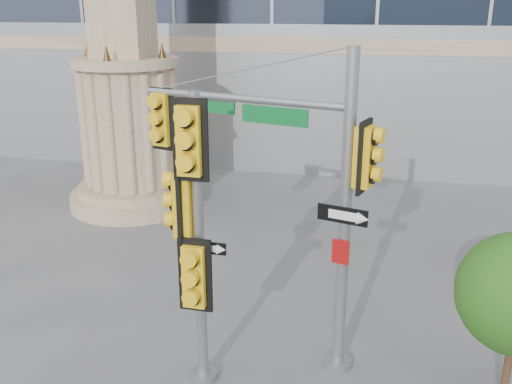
# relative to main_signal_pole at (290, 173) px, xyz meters

# --- Properties ---
(ground) EXTENTS (120.00, 120.00, 0.00)m
(ground) POSITION_rel_main_signal_pole_xyz_m (-0.62, -1.21, -3.79)
(ground) COLOR #545456
(ground) RESTS_ON ground
(monument) EXTENTS (4.40, 4.40, 16.60)m
(monument) POSITION_rel_main_signal_pole_xyz_m (-6.62, 7.79, 1.73)
(monument) COLOR gray
(monument) RESTS_ON ground
(main_signal_pole) EXTENTS (4.61, 1.75, 6.11)m
(main_signal_pole) POSITION_rel_main_signal_pole_xyz_m (0.00, 0.00, 0.00)
(main_signal_pole) COLOR slate
(main_signal_pole) RESTS_ON ground
(secondary_signal_pole) EXTENTS (0.93, 0.72, 5.45)m
(secondary_signal_pole) POSITION_rel_main_signal_pole_xyz_m (-1.47, -1.35, -0.59)
(secondary_signal_pole) COLOR slate
(secondary_signal_pole) RESTS_ON ground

